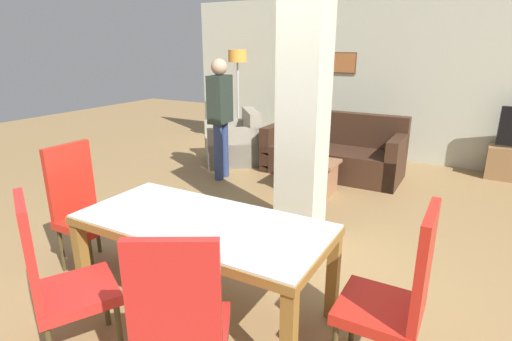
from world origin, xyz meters
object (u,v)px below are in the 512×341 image
at_px(coffee_table, 308,175).
at_px(dining_chair_near_left, 57,278).
at_px(floor_lamp, 237,65).
at_px(dining_table, 202,238).
at_px(sofa, 333,154).
at_px(dining_chair_head_left, 82,204).
at_px(dining_chair_head_right, 398,293).
at_px(dining_chair_near_right, 181,323).
at_px(armchair, 234,144).
at_px(standing_person, 220,111).
at_px(bottle, 320,155).

bearing_deg(coffee_table, dining_chair_near_left, -92.70).
bearing_deg(floor_lamp, dining_table, -61.11).
bearing_deg(sofa, dining_chair_head_left, 74.16).
height_order(dining_chair_head_right, dining_chair_near_right, same).
bearing_deg(armchair, dining_chair_head_left, 150.37).
height_order(floor_lamp, standing_person, floor_lamp).
distance_m(dining_chair_near_left, coffee_table, 3.60).
height_order(dining_table, dining_chair_head_left, dining_chair_head_left).
bearing_deg(standing_person, floor_lamp, -160.47).
height_order(dining_chair_near_left, sofa, dining_chair_near_left).
relative_size(dining_chair_near_left, sofa, 0.54).
relative_size(dining_chair_near_left, floor_lamp, 0.61).
bearing_deg(armchair, floor_lamp, -11.53).
bearing_deg(standing_person, dining_table, 26.61).
relative_size(dining_table, sofa, 0.89).
distance_m(dining_chair_near_right, floor_lamp, 6.05).
xyz_separation_m(dining_chair_near_right, dining_chair_near_left, (-0.91, -0.04, 0.00)).
bearing_deg(dining_table, dining_chair_near_right, -60.12).
bearing_deg(armchair, standing_person, 160.02).
relative_size(dining_chair_head_right, standing_person, 0.64).
xyz_separation_m(coffee_table, bottle, (0.18, -0.08, 0.32)).
distance_m(dining_chair_head_left, standing_person, 2.68).
bearing_deg(dining_table, coffee_table, 95.96).
relative_size(dining_table, standing_person, 1.06).
height_order(armchair, bottle, armchair).
bearing_deg(sofa, bottle, 98.67).
xyz_separation_m(sofa, floor_lamp, (-2.19, 0.78, 1.23)).
relative_size(dining_chair_near_left, armchair, 0.91).
relative_size(dining_chair_head_left, standing_person, 0.64).
distance_m(dining_chair_head_right, dining_chair_head_left, 2.65).
distance_m(dining_chair_head_left, coffee_table, 2.94).
relative_size(dining_chair_head_right, dining_chair_near_right, 1.00).
bearing_deg(sofa, floor_lamp, -19.63).
xyz_separation_m(sofa, coffee_table, (-0.03, -0.91, -0.08)).
distance_m(bottle, floor_lamp, 3.09).
height_order(dining_table, coffee_table, dining_table).
bearing_deg(coffee_table, dining_chair_head_left, -110.21).
bearing_deg(coffee_table, bottle, -22.99).
relative_size(dining_chair_near_right, standing_person, 0.64).
distance_m(dining_table, sofa, 3.67).
height_order(dining_table, dining_chair_head_right, dining_chair_head_right).
bearing_deg(bottle, dining_table, -87.66).
xyz_separation_m(dining_chair_head_left, coffee_table, (1.01, 2.74, -0.35)).
bearing_deg(dining_chair_near_right, dining_chair_head_right, 11.64).
xyz_separation_m(dining_chair_near_left, sofa, (0.20, 4.49, -0.27)).
bearing_deg(bottle, dining_chair_head_left, -113.98).
height_order(sofa, coffee_table, sofa).
xyz_separation_m(dining_table, dining_chair_head_left, (-1.30, 0.00, -0.00)).
bearing_deg(bottle, sofa, 98.67).
distance_m(bottle, standing_person, 1.58).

